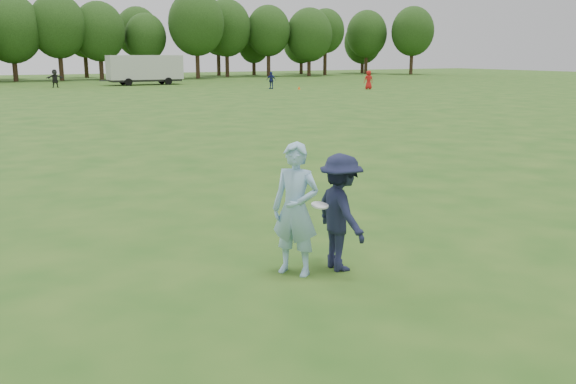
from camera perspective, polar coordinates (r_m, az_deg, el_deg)
name	(u,v)px	position (r m, az deg, el deg)	size (l,w,h in m)	color
ground	(272,270)	(9.89, -1.55, -7.35)	(200.00, 200.00, 0.00)	#225016
thrower	(296,209)	(9.47, 0.71, -1.63)	(0.76, 0.50, 2.09)	#90BDDE
defender	(341,212)	(9.73, 4.95, -1.92)	(1.22, 0.70, 1.89)	#191D38
player_far_b	(271,80)	(60.61, -1.60, 10.42)	(0.98, 0.41, 1.67)	navy
player_far_c	(369,80)	(60.30, 7.55, 10.36)	(0.88, 0.57, 1.80)	red
player_far_d	(55,78)	(67.09, -20.98, 9.90)	(1.70, 0.54, 1.84)	#242424
field_cone	(299,88)	(59.70, 1.04, 9.72)	(0.28, 0.28, 0.30)	#FF530D
disc_in_play	(320,205)	(9.43, 2.99, -1.25)	(0.32, 0.32, 0.09)	white
cargo_trailer	(145,68)	(70.08, -13.24, 11.19)	(9.00, 2.75, 3.20)	silver
treeline	(10,30)	(85.51, -24.60, 13.64)	(130.35, 18.39, 11.74)	#332114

